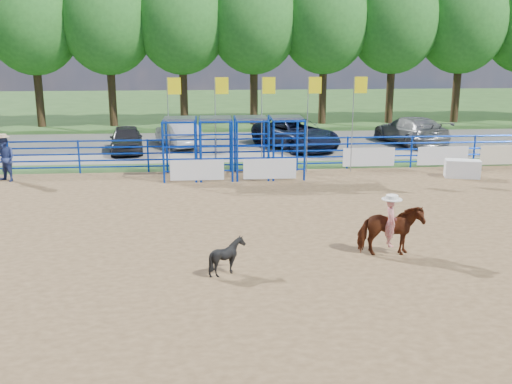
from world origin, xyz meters
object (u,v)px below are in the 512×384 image
horse_and_rider (390,226)px  spectator_cowboy (4,158)px  announcer_table (462,169)px  car_d (410,130)px  calf (227,256)px  car_b (178,134)px  car_c (295,134)px  car_a (126,139)px

horse_and_rider → spectator_cowboy: horse_and_rider is taller
announcer_table → spectator_cowboy: spectator_cowboy is taller
spectator_cowboy → car_d: bearing=21.4°
horse_and_rider → car_d: 18.87m
calf → car_b: (-2.09, 18.79, 0.25)m
car_c → car_d: bearing=-17.7°
horse_and_rider → car_d: horse_and_rider is taller
calf → spectator_cowboy: size_ratio=0.47×
horse_and_rider → car_b: (-6.44, 17.87, -0.11)m
calf → car_a: (-4.73, 17.24, 0.23)m
spectator_cowboy → car_b: 10.51m
announcer_table → spectator_cowboy: 19.20m
car_a → car_d: bearing=-2.6°
calf → spectator_cowboy: spectator_cowboy is taller
announcer_table → car_a: (-15.11, 7.39, 0.31)m
car_b → car_d: car_d is taller
announcer_table → calf: calf is taller
announcer_table → car_d: size_ratio=0.26×
calf → car_b: car_b is taller
spectator_cowboy → car_a: (4.06, 6.53, -0.28)m
car_a → car_b: car_b is taller
car_b → car_c: car_c is taller
announcer_table → car_b: 15.34m
calf → announcer_table: bearing=-35.3°
spectator_cowboy → announcer_table: bearing=-2.6°
announcer_table → car_a: size_ratio=0.35×
calf → spectator_cowboy: (-8.79, 10.71, 0.52)m
calf → car_b: bearing=17.5°
car_c → car_d: car_c is taller
car_a → car_c: bearing=-4.4°
car_a → car_c: 9.11m
announcer_table → car_d: 8.71m
calf → car_b: size_ratio=0.21×
car_a → car_d: size_ratio=0.75×
calf → car_a: car_a is taller
car_a → car_d: 15.93m
announcer_table → calf: (-10.38, -9.85, 0.08)m
spectator_cowboy → car_b: bearing=50.3°
car_a → car_b: 3.07m
announcer_table → car_d: car_d is taller
horse_and_rider → car_d: size_ratio=0.42×
car_c → calf: bearing=-128.6°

